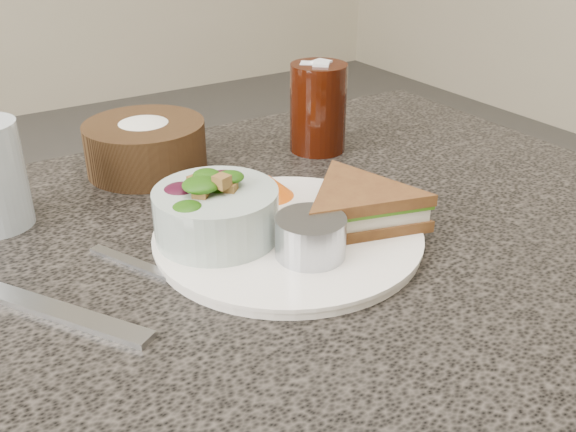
# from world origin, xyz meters

# --- Properties ---
(dinner_plate) EXTENTS (0.27, 0.27, 0.01)m
(dinner_plate) POSITION_xyz_m (0.03, -0.01, 0.76)
(dinner_plate) COLOR white
(dinner_plate) RESTS_ON dining_table
(sandwich) EXTENTS (0.19, 0.19, 0.04)m
(sandwich) POSITION_xyz_m (0.10, -0.04, 0.78)
(sandwich) COLOR brown
(sandwich) RESTS_ON dinner_plate
(salad_bowl) EXTENTS (0.13, 0.13, 0.07)m
(salad_bowl) POSITION_xyz_m (-0.04, 0.01, 0.80)
(salad_bowl) COLOR #9FB1A7
(salad_bowl) RESTS_ON dinner_plate
(dressing_ramekin) EXTENTS (0.09, 0.09, 0.04)m
(dressing_ramekin) POSITION_xyz_m (0.02, -0.07, 0.78)
(dressing_ramekin) COLOR #A3A8B1
(dressing_ramekin) RESTS_ON dinner_plate
(orange_wedge) EXTENTS (0.08, 0.08, 0.03)m
(orange_wedge) POSITION_xyz_m (0.05, 0.07, 0.77)
(orange_wedge) COLOR #E8590C
(orange_wedge) RESTS_ON dinner_plate
(fork) EXTENTS (0.13, 0.19, 0.01)m
(fork) POSITION_xyz_m (-0.21, -0.01, 0.75)
(fork) COLOR #B4B4B5
(fork) RESTS_ON dining_table
(knife) EXTENTS (0.09, 0.17, 0.00)m
(knife) POSITION_xyz_m (-0.11, -0.00, 0.75)
(knife) COLOR #ABAFB6
(knife) RESTS_ON dining_table
(bread_basket) EXTENTS (0.16, 0.16, 0.09)m
(bread_basket) POSITION_xyz_m (-0.03, 0.24, 0.79)
(bread_basket) COLOR #472F19
(bread_basket) RESTS_ON dining_table
(cola_glass) EXTENTS (0.09, 0.09, 0.13)m
(cola_glass) POSITION_xyz_m (0.20, 0.19, 0.82)
(cola_glass) COLOR black
(cola_glass) RESTS_ON dining_table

